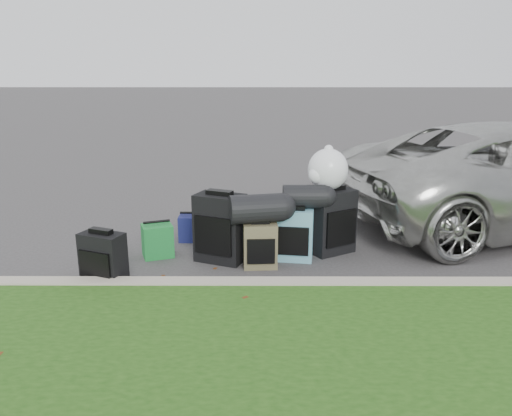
{
  "coord_description": "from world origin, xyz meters",
  "views": [
    {
      "loc": [
        -0.08,
        -5.51,
        2.14
      ],
      "look_at": [
        -0.1,
        0.2,
        0.55
      ],
      "focal_mm": 35.0,
      "sensor_mm": 36.0,
      "label": 1
    }
  ],
  "objects_px": {
    "suitcase_small_black": "(103,259)",
    "suitcase_teal": "(294,235)",
    "tote_navy": "(191,228)",
    "suitcase_large_black_left": "(220,228)",
    "tote_green": "(158,241)",
    "suitcase_large_black_right": "(332,221)",
    "suitcase_olive": "(260,245)"
  },
  "relations": [
    {
      "from": "suitcase_olive",
      "to": "suitcase_large_black_right",
      "type": "distance_m",
      "value": 1.0
    },
    {
      "from": "suitcase_large_black_left",
      "to": "tote_navy",
      "type": "relative_size",
      "value": 2.37
    },
    {
      "from": "tote_green",
      "to": "tote_navy",
      "type": "relative_size",
      "value": 1.17
    },
    {
      "from": "tote_green",
      "to": "suitcase_olive",
      "type": "bearing_deg",
      "value": -35.55
    },
    {
      "from": "suitcase_teal",
      "to": "tote_green",
      "type": "height_order",
      "value": "suitcase_teal"
    },
    {
      "from": "suitcase_olive",
      "to": "suitcase_large_black_right",
      "type": "height_order",
      "value": "suitcase_large_black_right"
    },
    {
      "from": "suitcase_small_black",
      "to": "suitcase_large_black_right",
      "type": "height_order",
      "value": "suitcase_large_black_right"
    },
    {
      "from": "suitcase_olive",
      "to": "tote_green",
      "type": "bearing_deg",
      "value": 161.33
    },
    {
      "from": "suitcase_small_black",
      "to": "tote_navy",
      "type": "height_order",
      "value": "suitcase_small_black"
    },
    {
      "from": "suitcase_large_black_left",
      "to": "suitcase_small_black",
      "type": "bearing_deg",
      "value": -126.43
    },
    {
      "from": "suitcase_olive",
      "to": "tote_navy",
      "type": "bearing_deg",
      "value": 130.94
    },
    {
      "from": "suitcase_small_black",
      "to": "suitcase_olive",
      "type": "xyz_separation_m",
      "value": [
        1.6,
        0.48,
        -0.02
      ]
    },
    {
      "from": "tote_navy",
      "to": "tote_green",
      "type": "bearing_deg",
      "value": -118.69
    },
    {
      "from": "suitcase_large_black_right",
      "to": "suitcase_large_black_left",
      "type": "bearing_deg",
      "value": 160.84
    },
    {
      "from": "suitcase_small_black",
      "to": "suitcase_olive",
      "type": "distance_m",
      "value": 1.67
    },
    {
      "from": "suitcase_small_black",
      "to": "tote_navy",
      "type": "distance_m",
      "value": 1.56
    },
    {
      "from": "tote_green",
      "to": "suitcase_teal",
      "type": "bearing_deg",
      "value": -23.78
    },
    {
      "from": "suitcase_small_black",
      "to": "suitcase_teal",
      "type": "distance_m",
      "value": 2.12
    },
    {
      "from": "suitcase_olive",
      "to": "suitcase_teal",
      "type": "bearing_deg",
      "value": 27.04
    },
    {
      "from": "suitcase_olive",
      "to": "tote_green",
      "type": "relative_size",
      "value": 1.31
    },
    {
      "from": "suitcase_small_black",
      "to": "suitcase_large_black_left",
      "type": "distance_m",
      "value": 1.34
    },
    {
      "from": "suitcase_olive",
      "to": "tote_navy",
      "type": "xyz_separation_m",
      "value": [
        -0.88,
        0.9,
        -0.09
      ]
    },
    {
      "from": "suitcase_large_black_right",
      "to": "suitcase_teal",
      "type": "bearing_deg",
      "value": 176.81
    },
    {
      "from": "suitcase_teal",
      "to": "tote_navy",
      "type": "distance_m",
      "value": 1.45
    },
    {
      "from": "suitcase_large_black_left",
      "to": "suitcase_large_black_right",
      "type": "relative_size",
      "value": 1.02
    },
    {
      "from": "suitcase_large_black_left",
      "to": "suitcase_teal",
      "type": "height_order",
      "value": "suitcase_large_black_left"
    },
    {
      "from": "suitcase_teal",
      "to": "tote_navy",
      "type": "bearing_deg",
      "value": 160.7
    },
    {
      "from": "suitcase_small_black",
      "to": "tote_green",
      "type": "bearing_deg",
      "value": 86.18
    },
    {
      "from": "suitcase_teal",
      "to": "suitcase_large_black_right",
      "type": "height_order",
      "value": "suitcase_large_black_right"
    },
    {
      "from": "suitcase_large_black_left",
      "to": "suitcase_teal",
      "type": "xyz_separation_m",
      "value": [
        0.85,
        0.03,
        -0.09
      ]
    },
    {
      "from": "suitcase_large_black_left",
      "to": "tote_green",
      "type": "distance_m",
      "value": 0.79
    },
    {
      "from": "suitcase_teal",
      "to": "suitcase_large_black_left",
      "type": "bearing_deg",
      "value": -169.58
    }
  ]
}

